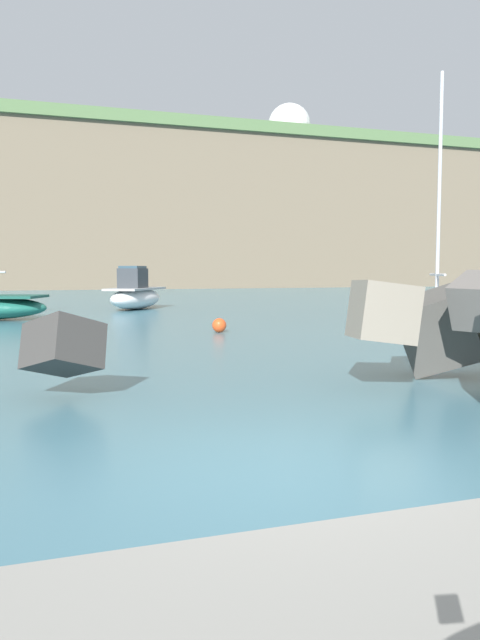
% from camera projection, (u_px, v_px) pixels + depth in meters
% --- Properties ---
extents(ground_plane, '(400.00, 400.00, 0.00)m').
position_uv_depth(ground_plane, '(274.00, 469.00, 5.99)').
color(ground_plane, '#42707F').
extents(breakwater_jetty, '(28.96, 7.23, 2.32)m').
position_uv_depth(breakwater_jetty, '(170.00, 334.00, 7.69)').
color(breakwater_jetty, '#4C4944').
rests_on(breakwater_jetty, ground).
extents(boat_near_left, '(3.92, 4.83, 2.12)m').
position_uv_depth(boat_near_left, '(135.00, 295.00, 30.74)').
color(boat_near_left, white).
rests_on(boat_near_left, ground).
extents(boat_far_left, '(3.88, 5.18, 8.36)m').
position_uv_depth(boat_far_left, '(435.00, 311.00, 21.28)').
color(boat_far_left, white).
rests_on(boat_far_left, ground).
extents(mooring_buoy_inner, '(0.44, 0.44, 0.44)m').
position_uv_depth(mooring_buoy_inner, '(219.00, 325.00, 19.21)').
color(mooring_buoy_inner, '#E54C1E').
rests_on(mooring_buoy_inner, ground).
extents(headland_bluff, '(93.87, 43.98, 17.74)m').
position_uv_depth(headland_bluff, '(104.00, 218.00, 82.75)').
color(headland_bluff, '#756651').
rests_on(headland_bluff, ground).
extents(radar_dome, '(6.30, 6.30, 8.87)m').
position_uv_depth(radar_dome, '(289.00, 133.00, 92.95)').
color(radar_dome, silver).
rests_on(radar_dome, headland_bluff).
extents(station_building_west, '(7.57, 4.82, 3.93)m').
position_uv_depth(station_building_west, '(114.00, 144.00, 88.10)').
color(station_building_west, '#B2ADA3').
rests_on(station_building_west, headland_bluff).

